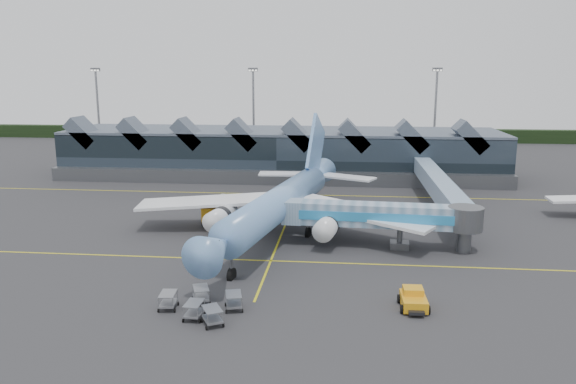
# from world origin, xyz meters

# --- Properties ---
(ground) EXTENTS (260.00, 260.00, 0.00)m
(ground) POSITION_xyz_m (0.00, 0.00, 0.00)
(ground) COLOR #2D2D30
(ground) RESTS_ON ground
(taxi_stripes) EXTENTS (120.00, 60.00, 0.01)m
(taxi_stripes) POSITION_xyz_m (0.00, 10.00, 0.01)
(taxi_stripes) COLOR yellow
(taxi_stripes) RESTS_ON ground
(tree_line_far) EXTENTS (260.00, 4.00, 4.00)m
(tree_line_far) POSITION_xyz_m (0.00, 110.00, 2.00)
(tree_line_far) COLOR black
(tree_line_far) RESTS_ON ground
(terminal) EXTENTS (90.00, 22.25, 12.52)m
(terminal) POSITION_xyz_m (-5.07, 47.35, 4.88)
(terminal) COLOR black
(terminal) RESTS_ON ground
(light_masts) EXTENTS (132.40, 42.56, 22.45)m
(light_masts) POSITION_xyz_m (21.00, 62.80, 12.49)
(light_masts) COLOR gray
(light_masts) RESTS_ON ground
(main_airliner) EXTENTS (40.96, 47.75, 15.42)m
(main_airliner) POSITION_xyz_m (0.13, 3.12, 4.53)
(main_airliner) COLOR #69A4D5
(main_airliner) RESTS_ON ground
(jet_bridge) EXTENTS (24.37, 5.09, 5.69)m
(jet_bridge) POSITION_xyz_m (14.18, -1.69, 3.98)
(jet_bridge) COLOR #658AA8
(jet_bridge) RESTS_ON ground
(fuel_truck) EXTENTS (2.96, 9.64, 3.22)m
(fuel_truck) POSITION_xyz_m (-10.10, 9.14, 1.81)
(fuel_truck) COLOR black
(fuel_truck) RESTS_ON ground
(pushback_tug) EXTENTS (2.69, 4.16, 1.81)m
(pushback_tug) POSITION_xyz_m (14.84, -19.81, 0.81)
(pushback_tug) COLOR orange
(pushback_tug) RESTS_ON ground
(baggage_carts) EXTENTS (7.75, 7.12, 1.53)m
(baggage_carts) POSITION_xyz_m (-4.31, -22.77, 0.86)
(baggage_carts) COLOR gray
(baggage_carts) RESTS_ON ground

